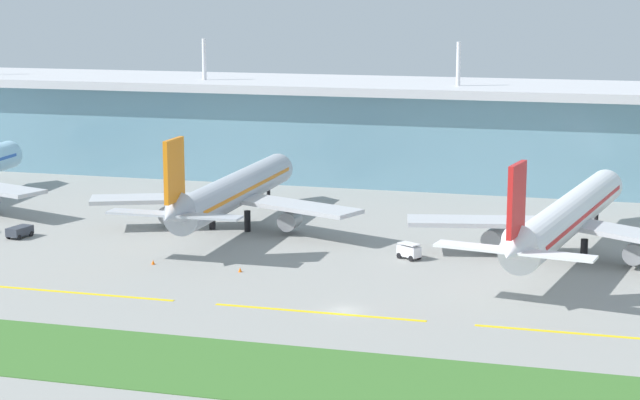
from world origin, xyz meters
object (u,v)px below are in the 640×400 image
(airliner_far_middle, at_px, (567,217))
(safety_cone_nose_front, at_px, (240,270))
(pushback_tug, at_px, (20,231))
(airliner_near_middle, at_px, (232,192))
(safety_cone_left_wingtip, at_px, (153,262))
(baggage_cart, at_px, (409,251))

(airliner_far_middle, distance_m, safety_cone_nose_front, 50.55)
(pushback_tug, distance_m, safety_cone_nose_front, 44.57)
(airliner_near_middle, xyz_separation_m, safety_cone_left_wingtip, (-2.85, -27.00, -6.09))
(airliner_near_middle, xyz_separation_m, airliner_far_middle, (56.61, -6.16, 0.01))
(airliner_far_middle, bearing_deg, safety_cone_left_wingtip, -160.69)
(airliner_near_middle, height_order, airliner_far_middle, same)
(baggage_cart, xyz_separation_m, pushback_tug, (-65.37, -2.89, -0.16))
(airliner_far_middle, distance_m, baggage_cart, 24.66)
(safety_cone_nose_front, bearing_deg, safety_cone_left_wingtip, 177.12)
(safety_cone_left_wingtip, xyz_separation_m, safety_cone_nose_front, (14.13, -0.71, 0.00))
(airliner_near_middle, height_order, pushback_tug, airliner_near_middle)
(baggage_cart, distance_m, safety_cone_nose_front, 26.56)
(airliner_near_middle, xyz_separation_m, safety_cone_nose_front, (11.28, -27.71, -6.09))
(airliner_near_middle, relative_size, baggage_cart, 14.81)
(safety_cone_left_wingtip, bearing_deg, airliner_near_middle, 83.97)
(airliner_near_middle, height_order, safety_cone_left_wingtip, airliner_near_middle)
(airliner_far_middle, height_order, pushback_tug, airliner_far_middle)
(baggage_cart, distance_m, safety_cone_left_wingtip, 38.93)
(baggage_cart, height_order, safety_cone_left_wingtip, baggage_cart)
(airliner_near_middle, relative_size, airliner_far_middle, 0.88)
(airliner_near_middle, xyz_separation_m, pushback_tug, (-31.78, -16.22, -5.34))
(baggage_cart, bearing_deg, airliner_near_middle, 158.36)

